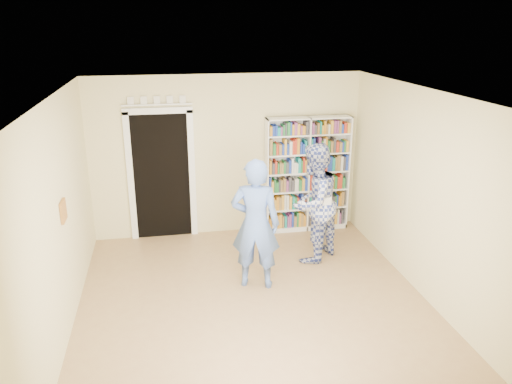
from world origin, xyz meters
The scene contains 11 objects.
floor centered at (0.00, 0.00, 0.00)m, with size 5.00×5.00×0.00m, color #9E744C.
ceiling centered at (0.00, 0.00, 2.70)m, with size 5.00×5.00×0.00m, color white.
wall_back centered at (0.00, 2.50, 1.35)m, with size 4.50×4.50×0.00m, color beige.
wall_left centered at (-2.25, 0.00, 1.35)m, with size 5.00×5.00×0.00m, color beige.
wall_right centered at (2.25, 0.00, 1.35)m, with size 5.00×5.00×0.00m, color beige.
bookshelf centered at (1.35, 2.34, 1.00)m, with size 1.45×0.27×1.99m.
doorway centered at (-1.10, 2.48, 1.18)m, with size 1.10×0.08×2.43m.
wall_art centered at (-2.23, 0.20, 1.40)m, with size 0.03×0.25×0.25m, color brown.
man_blue centered at (0.11, 0.54, 0.91)m, with size 0.66×0.44×1.82m, color #5574BD.
man_plaid centered at (1.11, 1.18, 0.91)m, with size 0.89×0.69×1.82m, color navy.
paper_sheet centered at (1.22, 0.96, 0.93)m, with size 0.20×0.01×0.28m, color white.
Camera 1 is at (-1.04, -5.52, 3.49)m, focal length 35.00 mm.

